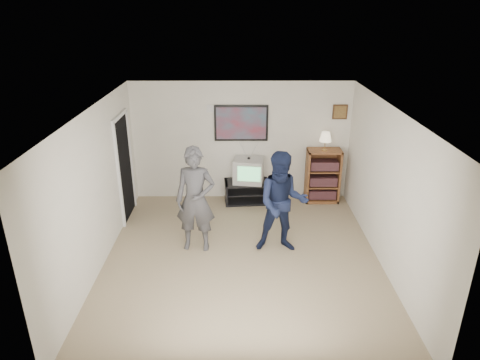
{
  "coord_description": "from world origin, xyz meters",
  "views": [
    {
      "loc": [
        -0.06,
        -6.01,
        3.93
      ],
      "look_at": [
        -0.03,
        0.66,
        1.15
      ],
      "focal_mm": 32.0,
      "sensor_mm": 36.0,
      "label": 1
    }
  ],
  "objects_px": {
    "media_stand": "(247,192)",
    "person_short": "(282,203)",
    "crt_television": "(249,170)",
    "bookshelf": "(323,176)",
    "person_tall": "(196,200)"
  },
  "relations": [
    {
      "from": "person_tall",
      "to": "person_short",
      "type": "distance_m",
      "value": 1.43
    },
    {
      "from": "bookshelf",
      "to": "person_short",
      "type": "distance_m",
      "value": 2.24
    },
    {
      "from": "person_short",
      "to": "media_stand",
      "type": "bearing_deg",
      "value": 107.3
    },
    {
      "from": "media_stand",
      "to": "bookshelf",
      "type": "bearing_deg",
      "value": -2.67
    },
    {
      "from": "media_stand",
      "to": "person_tall",
      "type": "distance_m",
      "value": 2.15
    },
    {
      "from": "crt_television",
      "to": "person_tall",
      "type": "bearing_deg",
      "value": -108.31
    },
    {
      "from": "crt_television",
      "to": "person_short",
      "type": "distance_m",
      "value": 1.98
    },
    {
      "from": "crt_television",
      "to": "person_short",
      "type": "xyz_separation_m",
      "value": [
        0.51,
        -1.9,
        0.17
      ]
    },
    {
      "from": "person_short",
      "to": "bookshelf",
      "type": "bearing_deg",
      "value": 63.09
    },
    {
      "from": "person_tall",
      "to": "person_short",
      "type": "relative_size",
      "value": 1.03
    },
    {
      "from": "media_stand",
      "to": "person_short",
      "type": "xyz_separation_m",
      "value": [
        0.55,
        -1.9,
        0.65
      ]
    },
    {
      "from": "person_tall",
      "to": "person_short",
      "type": "xyz_separation_m",
      "value": [
        1.43,
        -0.06,
        -0.03
      ]
    },
    {
      "from": "person_tall",
      "to": "person_short",
      "type": "height_order",
      "value": "person_tall"
    },
    {
      "from": "person_tall",
      "to": "crt_television",
      "type": "bearing_deg",
      "value": 67.56
    },
    {
      "from": "media_stand",
      "to": "crt_television",
      "type": "xyz_separation_m",
      "value": [
        0.04,
        0.0,
        0.48
      ]
    }
  ]
}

